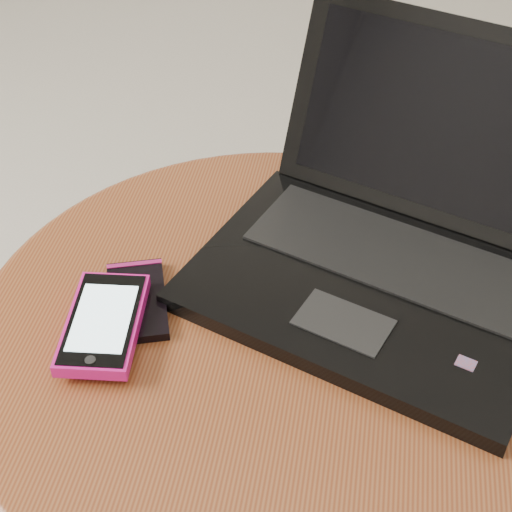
# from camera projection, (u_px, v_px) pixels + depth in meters

# --- Properties ---
(table) EXTENTS (0.63, 0.63, 0.50)m
(table) POSITION_uv_depth(u_px,v_px,m) (276.00, 393.00, 0.85)
(table) COLOR #5B2B14
(table) RESTS_ON ground
(laptop) EXTENTS (0.44, 0.43, 0.22)m
(laptop) POSITION_uv_depth(u_px,v_px,m) (392.00, 240.00, 0.82)
(laptop) COLOR black
(laptop) RESTS_ON table
(phone_black) EXTENTS (0.09, 0.12, 0.01)m
(phone_black) POSITION_uv_depth(u_px,v_px,m) (137.00, 300.00, 0.80)
(phone_black) COLOR black
(phone_black) RESTS_ON table
(phone_pink) EXTENTS (0.08, 0.13, 0.02)m
(phone_pink) POSITION_uv_depth(u_px,v_px,m) (104.00, 323.00, 0.76)
(phone_pink) COLOR #DD1488
(phone_pink) RESTS_ON phone_black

